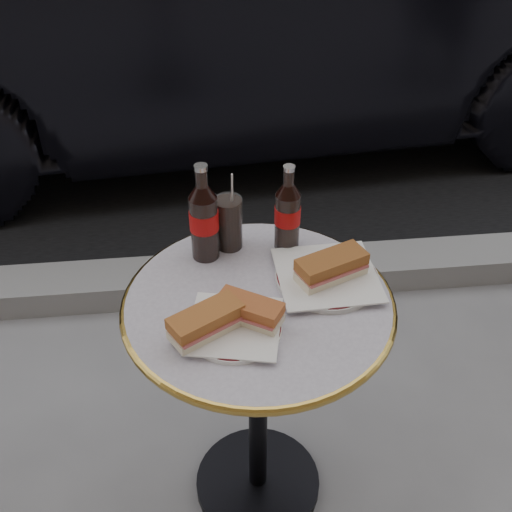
{
  "coord_description": "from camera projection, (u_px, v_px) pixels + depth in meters",
  "views": [
    {
      "loc": [
        -0.12,
        -1.07,
        1.7
      ],
      "look_at": [
        0.0,
        0.05,
        0.82
      ],
      "focal_mm": 45.0,
      "sensor_mm": 36.0,
      "label": 1
    }
  ],
  "objects": [
    {
      "name": "sandwich_right",
      "position": [
        331.0,
        268.0,
        1.47
      ],
      "size": [
        0.18,
        0.13,
        0.06
      ],
      "primitive_type": "cube",
      "rotation": [
        0.0,
        0.0,
        0.4
      ],
      "color": "brown",
      "rests_on": "plate_right"
    },
    {
      "name": "plate_left",
      "position": [
        235.0,
        328.0,
        1.36
      ],
      "size": [
        0.26,
        0.26,
        0.01
      ],
      "primitive_type": "cylinder",
      "rotation": [
        0.0,
        0.0,
        -0.39
      ],
      "color": "white",
      "rests_on": "bistro_table"
    },
    {
      "name": "curb",
      "position": [
        233.0,
        278.0,
        2.57
      ],
      "size": [
        40.0,
        0.2,
        0.12
      ],
      "primitive_type": "cube",
      "color": "gray",
      "rests_on": "ground"
    },
    {
      "name": "ground",
      "position": [
        258.0,
        485.0,
        1.89
      ],
      "size": [
        80.0,
        80.0,
        0.0
      ],
      "primitive_type": "plane",
      "color": "gray",
      "rests_on": "ground"
    },
    {
      "name": "sandwich_left_a",
      "position": [
        206.0,
        323.0,
        1.33
      ],
      "size": [
        0.17,
        0.14,
        0.05
      ],
      "primitive_type": "cube",
      "rotation": [
        0.0,
        0.0,
        0.53
      ],
      "color": "#A35B29",
      "rests_on": "plate_left"
    },
    {
      "name": "cola_bottle_right",
      "position": [
        288.0,
        208.0,
        1.53
      ],
      "size": [
        0.08,
        0.08,
        0.23
      ],
      "primitive_type": null,
      "rotation": [
        0.0,
        0.0,
        -0.25
      ],
      "color": "black",
      "rests_on": "bistro_table"
    },
    {
      "name": "sandwich_left_b",
      "position": [
        249.0,
        311.0,
        1.36
      ],
      "size": [
        0.16,
        0.13,
        0.05
      ],
      "primitive_type": "cube",
      "rotation": [
        0.0,
        0.0,
        -0.55
      ],
      "color": "#AA562B",
      "rests_on": "plate_left"
    },
    {
      "name": "plate_right",
      "position": [
        327.0,
        278.0,
        1.5
      ],
      "size": [
        0.27,
        0.27,
        0.01
      ],
      "primitive_type": "cylinder",
      "rotation": [
        0.0,
        0.0,
        -0.14
      ],
      "color": "silver",
      "rests_on": "bistro_table"
    },
    {
      "name": "cola_bottle_left",
      "position": [
        204.0,
        212.0,
        1.5
      ],
      "size": [
        0.08,
        0.08,
        0.25
      ],
      "primitive_type": null,
      "rotation": [
        0.0,
        0.0,
        -0.09
      ],
      "color": "black",
      "rests_on": "bistro_table"
    },
    {
      "name": "cola_glass",
      "position": [
        229.0,
        223.0,
        1.56
      ],
      "size": [
        0.08,
        0.08,
        0.14
      ],
      "primitive_type": "cylinder",
      "rotation": [
        0.0,
        0.0,
        0.12
      ],
      "color": "black",
      "rests_on": "bistro_table"
    },
    {
      "name": "bistro_table",
      "position": [
        258.0,
        405.0,
        1.67
      ],
      "size": [
        0.62,
        0.62,
        0.73
      ],
      "primitive_type": null,
      "color": "#BAB2C4",
      "rests_on": "ground"
    }
  ]
}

